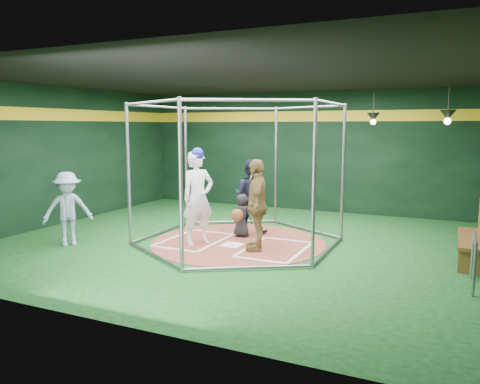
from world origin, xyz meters
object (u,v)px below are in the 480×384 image
at_px(visitor_leopard, 257,205).
at_px(umpire, 251,196).
at_px(dugout_bench, 476,233).
at_px(batter_figure, 198,197).

height_order(visitor_leopard, umpire, visitor_leopard).
distance_m(umpire, dugout_bench, 4.79).
relative_size(batter_figure, dugout_bench, 1.11).
relative_size(umpire, dugout_bench, 0.93).
xyz_separation_m(batter_figure, dugout_bench, (5.35, 0.99, -0.48)).
bearing_deg(dugout_bench, visitor_leopard, -167.20).
distance_m(visitor_leopard, dugout_bench, 4.15).
bearing_deg(umpire, dugout_bench, 175.60).
relative_size(batter_figure, umpire, 1.19).
height_order(batter_figure, dugout_bench, batter_figure).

